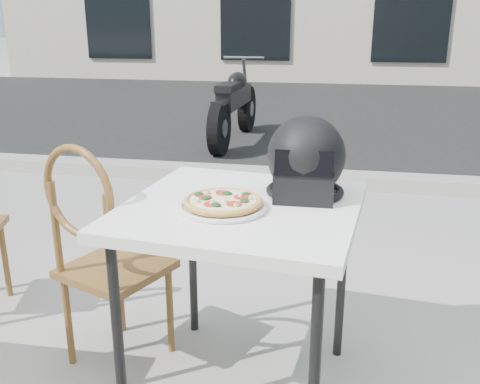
% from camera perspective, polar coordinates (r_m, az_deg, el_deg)
% --- Properties ---
extents(street_asphalt, '(30.00, 8.00, 0.00)m').
position_cam_1_polar(street_asphalt, '(8.66, 8.58, 8.48)').
color(street_asphalt, black).
rests_on(street_asphalt, ground).
extents(curb, '(30.00, 0.25, 0.12)m').
position_cam_1_polar(curb, '(4.75, 6.49, 1.52)').
color(curb, '#A29E97').
rests_on(curb, ground).
extents(cafe_table_main, '(0.90, 0.90, 0.77)m').
position_cam_1_polar(cafe_table_main, '(1.91, 0.16, -3.24)').
color(cafe_table_main, white).
rests_on(cafe_table_main, ground).
extents(plate, '(0.32, 0.32, 0.02)m').
position_cam_1_polar(plate, '(1.83, -1.83, -1.59)').
color(plate, silver).
rests_on(plate, cafe_table_main).
extents(pizza, '(0.34, 0.34, 0.03)m').
position_cam_1_polar(pizza, '(1.82, -1.83, -0.98)').
color(pizza, gold).
rests_on(pizza, plate).
extents(helmet, '(0.29, 0.30, 0.30)m').
position_cam_1_polar(helmet, '(1.96, 7.03, 3.29)').
color(helmet, black).
rests_on(helmet, cafe_table_main).
extents(cafe_chair_main, '(0.48, 0.48, 0.97)m').
position_cam_1_polar(cafe_chair_main, '(2.17, -14.57, -5.72)').
color(cafe_chair_main, brown).
rests_on(cafe_chair_main, ground).
extents(motorcycle, '(0.50, 1.94, 0.96)m').
position_cam_1_polar(motorcycle, '(6.34, -0.59, 9.13)').
color(motorcycle, black).
rests_on(motorcycle, street_asphalt).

